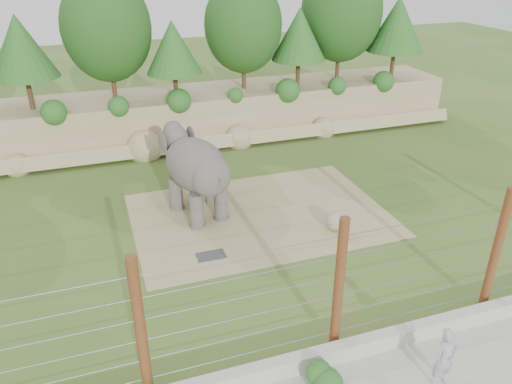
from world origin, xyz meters
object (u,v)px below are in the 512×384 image
object	(u,v)px
barrier_fence	(339,286)
elephant	(197,177)
stone_ball	(335,221)
zookeeper	(445,358)

from	to	relation	value
barrier_fence	elephant	bearing A→B (deg)	102.04
stone_ball	elephant	bearing A→B (deg)	147.82
stone_ball	zookeeper	size ratio (longest dim) A/B	0.44
barrier_fence	zookeeper	world-z (taller)	barrier_fence
zookeeper	barrier_fence	bearing A→B (deg)	131.11
stone_ball	zookeeper	bearing A→B (deg)	-97.09
elephant	barrier_fence	xyz separation A→B (m)	(1.79, -8.40, 0.34)
elephant	zookeeper	world-z (taller)	elephant
elephant	barrier_fence	bearing A→B (deg)	-93.56
stone_ball	zookeeper	distance (m)	7.61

